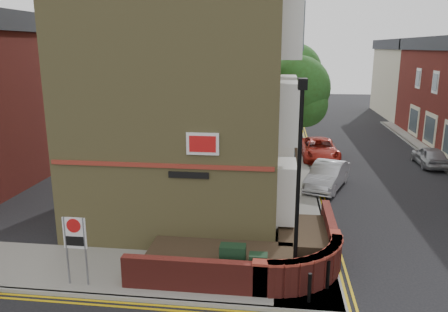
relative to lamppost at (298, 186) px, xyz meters
The scene contains 23 objects.
ground 3.90m from the lamppost, 143.13° to the right, with size 120.00×120.00×0.00m, color black.
pavement_corner 6.07m from the lamppost, behind, with size 13.00×3.00×0.12m, color gray.
pavement_main 15.17m from the lamppost, 88.45° to the left, with size 2.00×32.00×0.12m, color gray.
kerb_side 6.18m from the lamppost, 166.76° to the right, with size 13.00×0.15×0.12m, color gray.
kerb_main_near 15.22m from the lamppost, 84.60° to the left, with size 0.15×32.00×0.12m, color gray.
yellow_lines_side 6.27m from the lamppost, 164.13° to the right, with size 13.00×0.28×0.01m, color gold.
yellow_lines_main 15.26m from the lamppost, 83.64° to the left, with size 0.28×32.00×0.01m, color gold.
corner_building 8.62m from the lamppost, 123.16° to the left, with size 8.95×10.40×13.60m.
garden_wall 3.93m from the lamppost, 140.91° to the left, with size 6.80×6.00×1.20m, color maroon, non-canonical shape.
lamppost is the anchor object (origin of this frame).
utility_cabinet_large 3.24m from the lamppost, behind, with size 0.80×0.45×1.20m, color #15311B.
utility_cabinet_small 2.90m from the lamppost, 169.70° to the right, with size 0.55×0.40×1.10m, color #15311B.
bollard_near 2.91m from the lamppost, 63.43° to the right, with size 0.11×0.11×0.90m, color black.
bollard_far 2.95m from the lamppost, ahead, with size 0.11×0.11×0.90m, color black.
zone_sign 6.85m from the lamppost, behind, with size 0.72×0.07×2.20m.
far_terrace_cream 39.00m from the lamppost, 70.68° to the left, with size 5.40×12.40×8.00m.
tree_near 12.92m from the lamppost, 88.22° to the left, with size 3.64×3.65×6.70m.
tree_mid 20.93m from the lamppost, 88.90° to the left, with size 4.03×4.03×7.42m.
tree_far 28.89m from the lamppost, 89.21° to the left, with size 3.81×3.81×7.00m.
traffic_light_assembly 23.82m from the lamppost, 88.07° to the left, with size 0.20×0.16×4.20m.
silver_car_near 10.77m from the lamppost, 78.96° to the left, with size 1.47×4.22×1.39m, color silver.
red_car_main 16.75m from the lamppost, 82.73° to the left, with size 2.30×4.98×1.38m, color #A01B11.
silver_car_far 18.13m from the lamppost, 60.49° to the left, with size 1.47×3.66×1.25m, color #97999E.
Camera 1 is at (0.98, -10.98, 7.25)m, focal length 35.00 mm.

